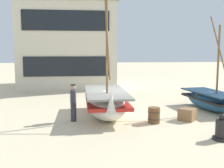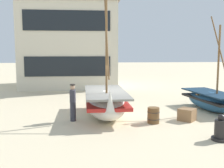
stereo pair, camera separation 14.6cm
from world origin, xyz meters
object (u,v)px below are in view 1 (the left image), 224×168
fishing_boat_centre_large (106,102)px  fisherman_by_hull (73,103)px  harbor_building_main (69,45)px  wooden_barrel (154,115)px  fishing_boat_near_left (211,100)px  capstan_winch (222,130)px  cargo_crate (187,114)px

fishing_boat_centre_large → fisherman_by_hull: fishing_boat_centre_large is taller
fishing_boat_centre_large → harbor_building_main: 12.35m
wooden_barrel → fishing_boat_centre_large: bearing=143.7°
fishing_boat_centre_large → harbor_building_main: size_ratio=0.76×
fisherman_by_hull → harbor_building_main: (-0.79, 12.50, 2.87)m
fisherman_by_hull → fishing_boat_near_left: bearing=11.8°
capstan_winch → fishing_boat_centre_large: bearing=134.2°
capstan_winch → cargo_crate: 2.74m
fishing_boat_centre_large → wooden_barrel: (2.00, -1.47, -0.34)m
fishing_boat_centre_large → fishing_boat_near_left: bearing=7.6°
fisherman_by_hull → harbor_building_main: size_ratio=0.20×
fishing_boat_centre_large → wooden_barrel: size_ratio=9.00×
fishing_boat_centre_large → fisherman_by_hull: bearing=-154.1°
fisherman_by_hull → wooden_barrel: (3.53, -0.72, -0.48)m
wooden_barrel → cargo_crate: (1.64, 0.29, -0.07)m
cargo_crate → harbor_building_main: (-5.96, 12.93, 3.43)m
cargo_crate → harbor_building_main: 14.64m
fishing_boat_near_left → wooden_barrel: fishing_boat_near_left is taller
capstan_winch → harbor_building_main: (-6.13, 15.67, 3.34)m
fishing_boat_near_left → capstan_winch: size_ratio=5.28×
wooden_barrel → harbor_building_main: size_ratio=0.08×
cargo_crate → harbor_building_main: size_ratio=0.08×
capstan_winch → fishing_boat_near_left: bearing=67.7°
capstan_winch → cargo_crate: size_ratio=1.41×
harbor_building_main → capstan_winch: bearing=-68.6°
cargo_crate → fishing_boat_centre_large: bearing=162.0°
fisherman_by_hull → harbor_building_main: 12.85m
fishing_boat_centre_large → wooden_barrel: fishing_boat_centre_large is taller
fishing_boat_near_left → fisherman_by_hull: 7.43m
cargo_crate → wooden_barrel: bearing=-170.0°
fishing_boat_near_left → wooden_barrel: size_ratio=7.10×
harbor_building_main → cargo_crate: bearing=-65.3°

